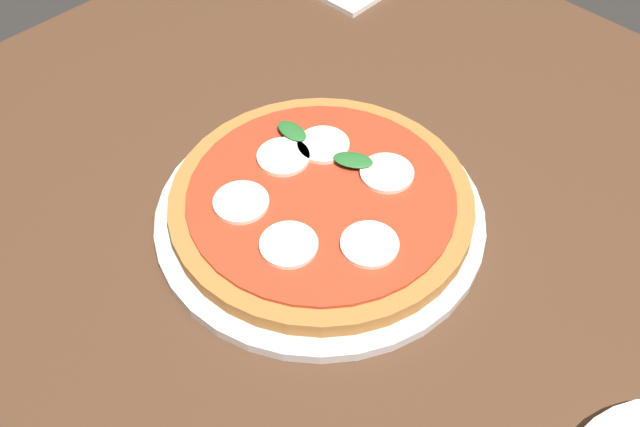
# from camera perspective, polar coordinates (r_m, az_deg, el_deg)

# --- Properties ---
(dining_table) EXTENTS (1.22, 1.04, 0.72)m
(dining_table) POSITION_cam_1_polar(r_m,az_deg,el_deg) (0.83, 5.17, -6.70)
(dining_table) COLOR #4C301E
(dining_table) RESTS_ON ground_plane
(serving_tray) EXTENTS (0.35, 0.35, 0.01)m
(serving_tray) POSITION_cam_1_polar(r_m,az_deg,el_deg) (0.77, -0.00, -0.20)
(serving_tray) COLOR silver
(serving_tray) RESTS_ON dining_table
(pizza) EXTENTS (0.32, 0.32, 0.03)m
(pizza) POSITION_cam_1_polar(r_m,az_deg,el_deg) (0.76, 0.08, 1.01)
(pizza) COLOR #B27033
(pizza) RESTS_ON serving_tray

